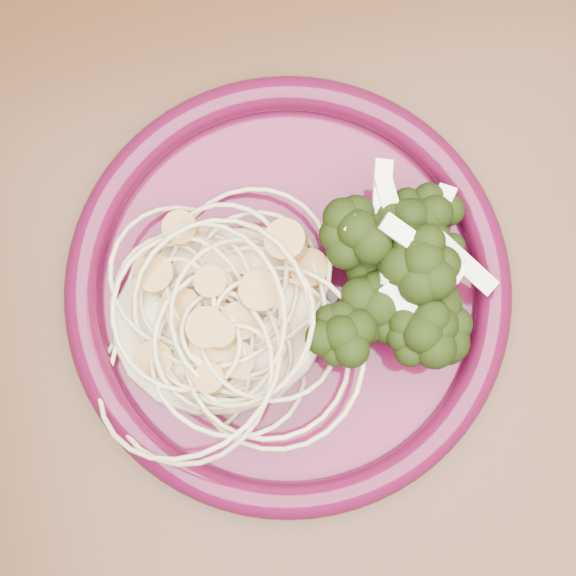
{
  "coord_description": "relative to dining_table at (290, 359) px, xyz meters",
  "views": [
    {
      "loc": [
        -0.01,
        -0.03,
        1.24
      ],
      "look_at": [
        0.01,
        0.03,
        0.77
      ],
      "focal_mm": 50.0,
      "sensor_mm": 36.0,
      "label": 1
    }
  ],
  "objects": [
    {
      "name": "scallop_cluster",
      "position": [
        -0.04,
        0.03,
        0.15
      ],
      "size": [
        0.15,
        0.15,
        0.04
      ],
      "primitive_type": null,
      "rotation": [
        0.0,
        0.0,
        0.22
      ],
      "color": "#BF8D42",
      "rests_on": "spaghetti_pile"
    },
    {
      "name": "broccoli_pile",
      "position": [
        0.06,
        0.05,
        0.13
      ],
      "size": [
        0.11,
        0.16,
        0.05
      ],
      "primitive_type": "ellipsoid",
      "rotation": [
        0.0,
        0.0,
        0.22
      ],
      "color": "black",
      "rests_on": "dinner_plate"
    },
    {
      "name": "spaghetti_pile",
      "position": [
        -0.04,
        0.03,
        0.12
      ],
      "size": [
        0.15,
        0.14,
        0.03
      ],
      "primitive_type": "ellipsoid",
      "rotation": [
        0.0,
        0.0,
        0.22
      ],
      "color": "beige",
      "rests_on": "dinner_plate"
    },
    {
      "name": "onion_garnish",
      "position": [
        0.06,
        0.05,
        0.16
      ],
      "size": [
        0.08,
        0.1,
        0.05
      ],
      "primitive_type": null,
      "rotation": [
        0.0,
        0.0,
        0.22
      ],
      "color": "white",
      "rests_on": "broccoli_pile"
    },
    {
      "name": "dining_table",
      "position": [
        0.0,
        0.0,
        0.0
      ],
      "size": [
        1.2,
        0.8,
        0.75
      ],
      "color": "#472814",
      "rests_on": "ground"
    },
    {
      "name": "dinner_plate",
      "position": [
        0.01,
        0.03,
        0.11
      ],
      "size": [
        0.32,
        0.32,
        0.02
      ],
      "rotation": [
        0.0,
        0.0,
        0.22
      ],
      "color": "#4A0B26",
      "rests_on": "dining_table"
    }
  ]
}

